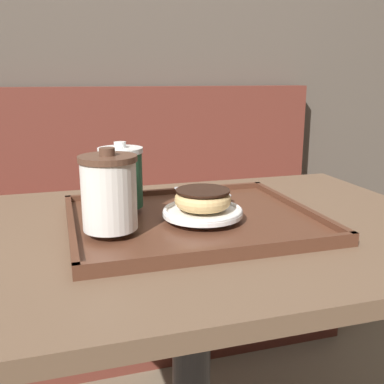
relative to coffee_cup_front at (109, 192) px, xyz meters
name	(u,v)px	position (x,y,z in m)	size (l,w,h in m)	color
wall_behind	(112,34)	(0.16, 1.14, 0.35)	(8.00, 0.05, 2.40)	brown
booth_bench	(115,266)	(0.10, 0.91, -0.53)	(1.73, 0.44, 1.00)	brown
cafe_table	(191,302)	(0.16, 0.04, -0.25)	(1.03, 0.71, 0.76)	brown
serving_tray	(192,220)	(0.16, 0.05, -0.08)	(0.47, 0.40, 0.02)	#512D1E
coffee_cup_front	(109,192)	(0.00, 0.00, 0.00)	(0.10, 0.10, 0.14)	white
coffee_cup_rear	(121,177)	(0.04, 0.13, 0.00)	(0.09, 0.09, 0.13)	#235638
plate_with_chocolate_donut	(203,212)	(0.18, 0.03, -0.06)	(0.15, 0.15, 0.01)	white
donut_chocolate_glazed	(203,199)	(0.18, 0.03, -0.03)	(0.11, 0.11, 0.04)	#DBB270
spoon	(215,194)	(0.25, 0.15, -0.06)	(0.10, 0.13, 0.01)	silver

